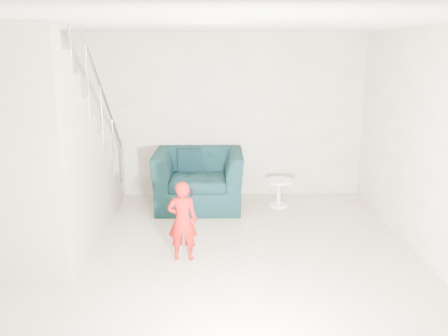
% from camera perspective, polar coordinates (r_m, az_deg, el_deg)
% --- Properties ---
extents(floor, '(5.50, 5.50, 0.00)m').
position_cam_1_polar(floor, '(5.65, -1.32, -11.40)').
color(floor, tan).
rests_on(floor, ground).
extents(ceiling, '(5.50, 5.50, 0.00)m').
position_cam_1_polar(ceiling, '(5.11, -1.49, 17.09)').
color(ceiling, silver).
rests_on(ceiling, back_wall).
extents(back_wall, '(5.00, 0.00, 5.00)m').
position_cam_1_polar(back_wall, '(7.93, -1.30, 6.24)').
color(back_wall, '#AB9F8B').
rests_on(back_wall, floor).
extents(front_wall, '(5.00, 0.00, 5.00)m').
position_cam_1_polar(front_wall, '(2.59, -1.70, -10.65)').
color(front_wall, '#AB9F8B').
rests_on(front_wall, floor).
extents(right_wall, '(0.00, 5.50, 5.50)m').
position_cam_1_polar(right_wall, '(5.77, 24.29, 2.02)').
color(right_wall, '#AB9F8B').
rests_on(right_wall, floor).
extents(armchair, '(1.38, 1.20, 0.89)m').
position_cam_1_polar(armchair, '(7.48, -3.06, -1.34)').
color(armchair, black).
rests_on(armchair, floor).
extents(toddler, '(0.36, 0.25, 0.96)m').
position_cam_1_polar(toddler, '(5.60, -5.01, -6.36)').
color(toddler, '#A61105').
rests_on(toddler, floor).
extents(side_table, '(0.44, 0.44, 0.44)m').
position_cam_1_polar(side_table, '(7.56, 6.60, -2.45)').
color(side_table, white).
rests_on(side_table, floor).
extents(staircase, '(1.02, 3.03, 3.62)m').
position_cam_1_polar(staircase, '(6.19, -20.20, -0.68)').
color(staircase, '#ADA089').
rests_on(staircase, floor).
extents(cushion, '(0.37, 0.18, 0.37)m').
position_cam_1_polar(cushion, '(7.66, -4.15, 0.88)').
color(cushion, black).
rests_on(cushion, armchair).
extents(throw, '(0.05, 0.55, 0.61)m').
position_cam_1_polar(throw, '(7.56, -7.31, -0.38)').
color(throw, black).
rests_on(throw, armchair).
extents(phone, '(0.03, 0.05, 0.10)m').
position_cam_1_polar(phone, '(5.48, -3.91, -2.88)').
color(phone, black).
rests_on(phone, toddler).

